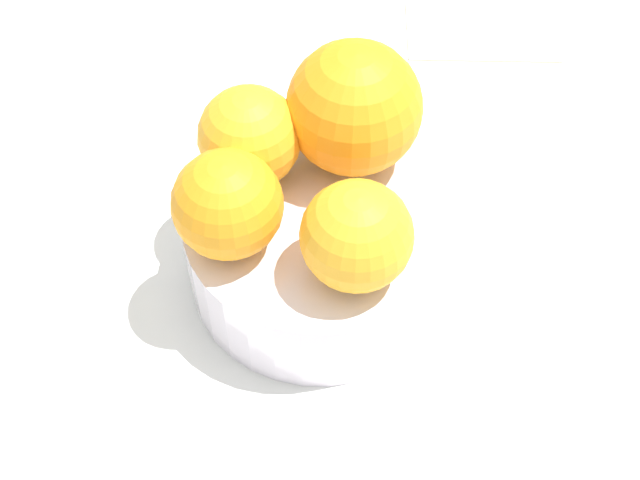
{
  "coord_description": "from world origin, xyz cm",
  "views": [
    {
      "loc": [
        -29.01,
        14.47,
        45.83
      ],
      "look_at": [
        0.0,
        0.0,
        3.6
      ],
      "focal_mm": 48.27,
      "sensor_mm": 36.0,
      "label": 1
    }
  ],
  "objects_px": {
    "orange_in_bowl_0": "(354,108)",
    "folded_napkin": "(479,12)",
    "orange_in_bowl_2": "(250,137)",
    "orange_in_bowl_3": "(227,205)",
    "fruit_bowl": "(320,247)",
    "orange_in_bowl_1": "(361,234)"
  },
  "relations": [
    {
      "from": "orange_in_bowl_1",
      "to": "orange_in_bowl_3",
      "type": "height_order",
      "value": "same"
    },
    {
      "from": "fruit_bowl",
      "to": "folded_napkin",
      "type": "relative_size",
      "value": 1.35
    },
    {
      "from": "orange_in_bowl_2",
      "to": "folded_napkin",
      "type": "height_order",
      "value": "orange_in_bowl_2"
    },
    {
      "from": "orange_in_bowl_0",
      "to": "folded_napkin",
      "type": "relative_size",
      "value": 0.67
    },
    {
      "from": "orange_in_bowl_0",
      "to": "orange_in_bowl_2",
      "type": "xyz_separation_m",
      "value": [
        0.01,
        0.06,
        -0.01
      ]
    },
    {
      "from": "orange_in_bowl_2",
      "to": "folded_napkin",
      "type": "xyz_separation_m",
      "value": [
        0.13,
        -0.26,
        -0.09
      ]
    },
    {
      "from": "orange_in_bowl_2",
      "to": "orange_in_bowl_3",
      "type": "height_order",
      "value": "same"
    },
    {
      "from": "orange_in_bowl_0",
      "to": "folded_napkin",
      "type": "height_order",
      "value": "orange_in_bowl_0"
    },
    {
      "from": "orange_in_bowl_0",
      "to": "folded_napkin",
      "type": "bearing_deg",
      "value": -53.83
    },
    {
      "from": "orange_in_bowl_0",
      "to": "orange_in_bowl_3",
      "type": "xyz_separation_m",
      "value": [
        -0.03,
        0.09,
        -0.01
      ]
    },
    {
      "from": "fruit_bowl",
      "to": "orange_in_bowl_3",
      "type": "relative_size",
      "value": 2.61
    },
    {
      "from": "fruit_bowl",
      "to": "orange_in_bowl_2",
      "type": "bearing_deg",
      "value": 23.82
    },
    {
      "from": "fruit_bowl",
      "to": "folded_napkin",
      "type": "bearing_deg",
      "value": -52.98
    },
    {
      "from": "orange_in_bowl_0",
      "to": "folded_napkin",
      "type": "xyz_separation_m",
      "value": [
        0.15,
        -0.2,
        -0.1
      ]
    },
    {
      "from": "fruit_bowl",
      "to": "orange_in_bowl_1",
      "type": "bearing_deg",
      "value": -176.96
    },
    {
      "from": "orange_in_bowl_1",
      "to": "fruit_bowl",
      "type": "bearing_deg",
      "value": 3.04
    },
    {
      "from": "fruit_bowl",
      "to": "folded_napkin",
      "type": "distance_m",
      "value": 0.3
    },
    {
      "from": "orange_in_bowl_1",
      "to": "orange_in_bowl_3",
      "type": "distance_m",
      "value": 0.08
    },
    {
      "from": "orange_in_bowl_1",
      "to": "orange_in_bowl_0",
      "type": "bearing_deg",
      "value": -25.46
    },
    {
      "from": "orange_in_bowl_3",
      "to": "orange_in_bowl_1",
      "type": "bearing_deg",
      "value": -132.37
    },
    {
      "from": "orange_in_bowl_0",
      "to": "orange_in_bowl_2",
      "type": "height_order",
      "value": "orange_in_bowl_0"
    },
    {
      "from": "orange_in_bowl_0",
      "to": "orange_in_bowl_3",
      "type": "bearing_deg",
      "value": 106.46
    }
  ]
}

